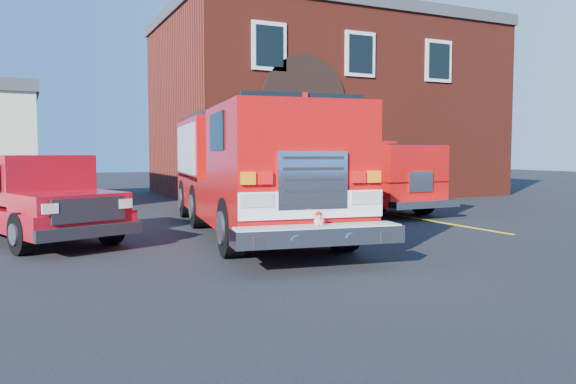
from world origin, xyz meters
name	(u,v)px	position (x,y,z in m)	size (l,w,h in m)	color
ground	(263,251)	(0.00, 0.00, 0.00)	(100.00, 100.00, 0.00)	black
parking_stripe_near	(470,227)	(6.50, 1.00, 0.00)	(0.12, 3.00, 0.01)	yellow
parking_stripe_mid	(403,216)	(6.50, 4.00, 0.00)	(0.12, 3.00, 0.01)	yellow
parking_stripe_far	(353,208)	(6.50, 7.00, 0.00)	(0.12, 3.00, 0.01)	yellow
fire_station	(322,108)	(8.99, 13.98, 4.25)	(15.20, 10.20, 8.45)	maroon
fire_engine	(250,168)	(0.82, 2.85, 1.63)	(4.24, 10.49, 3.14)	black
pickup_truck	(32,200)	(-4.26, 3.79, 0.93)	(4.05, 6.40, 1.97)	black
secondary_truck	(355,172)	(6.38, 6.67, 1.33)	(2.44, 7.55, 2.44)	black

